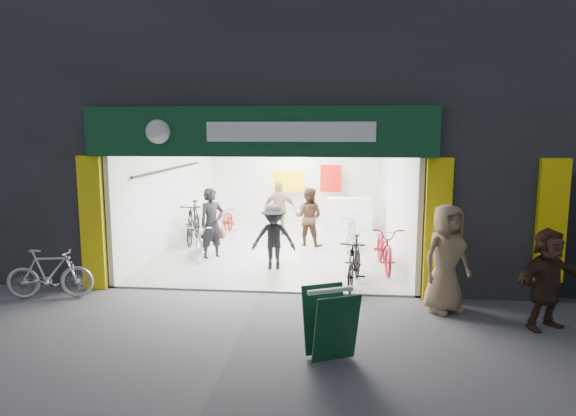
# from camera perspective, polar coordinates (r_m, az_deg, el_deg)

# --- Properties ---
(ground) EXTENTS (60.00, 60.00, 0.00)m
(ground) POSITION_cam_1_polar(r_m,az_deg,el_deg) (9.95, -3.12, -9.38)
(ground) COLOR #56565B
(ground) RESTS_ON ground
(building) EXTENTS (17.00, 10.27, 8.00)m
(building) POSITION_cam_1_polar(r_m,az_deg,el_deg) (14.40, 3.56, 13.56)
(building) COLOR #232326
(building) RESTS_ON ground
(bike_left_front) EXTENTS (0.82, 1.70, 0.86)m
(bike_left_front) POSITION_cam_1_polar(r_m,az_deg,el_deg) (12.57, -9.53, -3.64)
(bike_left_front) COLOR silver
(bike_left_front) RESTS_ON ground
(bike_left_midfront) EXTENTS (0.75, 1.97, 1.16)m
(bike_left_midfront) POSITION_cam_1_polar(r_m,az_deg,el_deg) (14.26, -10.47, -1.60)
(bike_left_midfront) COLOR black
(bike_left_midfront) RESTS_ON ground
(bike_left_midback) EXTENTS (0.61, 1.66, 0.86)m
(bike_left_midback) POSITION_cam_1_polar(r_m,az_deg,el_deg) (15.23, -6.79, -1.42)
(bike_left_midback) COLOR maroon
(bike_left_midback) RESTS_ON ground
(bike_left_back) EXTENTS (0.58, 1.59, 0.93)m
(bike_left_back) POSITION_cam_1_polar(r_m,az_deg,el_deg) (14.51, -7.42, -1.79)
(bike_left_back) COLOR silver
(bike_left_back) RESTS_ON ground
(bike_right_front) EXTENTS (0.74, 1.72, 1.00)m
(bike_right_front) POSITION_cam_1_polar(r_m,az_deg,el_deg) (10.28, 7.39, -5.94)
(bike_right_front) COLOR black
(bike_right_front) RESTS_ON ground
(bike_right_mid) EXTENTS (0.78, 1.96, 1.01)m
(bike_right_mid) POSITION_cam_1_polar(r_m,az_deg,el_deg) (11.59, 10.68, -4.32)
(bike_right_mid) COLOR maroon
(bike_right_mid) RESTS_ON ground
(bike_right_back) EXTENTS (0.71, 1.67, 0.97)m
(bike_right_back) POSITION_cam_1_polar(r_m,az_deg,el_deg) (13.31, 7.02, -2.65)
(bike_right_back) COLOR #AEAEB2
(bike_right_back) RESTS_ON ground
(parked_bike) EXTENTS (1.61, 0.73, 0.93)m
(parked_bike) POSITION_cam_1_polar(r_m,az_deg,el_deg) (10.46, -24.95, -6.64)
(parked_bike) COLOR #B6B5BA
(parked_bike) RESTS_ON ground
(customer_a) EXTENTS (0.74, 0.72, 1.72)m
(customer_a) POSITION_cam_1_polar(r_m,az_deg,el_deg) (12.40, -8.46, -1.75)
(customer_a) COLOR black
(customer_a) RESTS_ON ground
(customer_b) EXTENTS (0.89, 0.77, 1.58)m
(customer_b) POSITION_cam_1_polar(r_m,az_deg,el_deg) (13.62, 2.31, -1.03)
(customer_b) COLOR #3D271B
(customer_b) RESTS_ON ground
(customer_c) EXTENTS (1.00, 0.61, 1.49)m
(customer_c) POSITION_cam_1_polar(r_m,az_deg,el_deg) (11.25, -1.60, -3.33)
(customer_c) COLOR black
(customer_c) RESTS_ON ground
(customer_d) EXTENTS (0.96, 0.43, 1.61)m
(customer_d) POSITION_cam_1_polar(r_m,az_deg,el_deg) (14.96, -0.95, -0.09)
(customer_d) COLOR #8A6F50
(customer_d) RESTS_ON ground
(pedestrian_near) EXTENTS (1.08, 0.97, 1.86)m
(pedestrian_near) POSITION_cam_1_polar(r_m,az_deg,el_deg) (9.12, 17.18, -5.37)
(pedestrian_near) COLOR #886D4F
(pedestrian_near) RESTS_ON ground
(pedestrian_far) EXTENTS (1.52, 1.14, 1.60)m
(pedestrian_far) POSITION_cam_1_polar(r_m,az_deg,el_deg) (8.97, 26.87, -7.03)
(pedestrian_far) COLOR #39251A
(pedestrian_far) RESTS_ON ground
(sandwich_board) EXTENTS (0.82, 0.83, 0.95)m
(sandwich_board) POSITION_cam_1_polar(r_m,az_deg,el_deg) (7.09, 4.71, -12.47)
(sandwich_board) COLOR #0E381E
(sandwich_board) RESTS_ON ground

